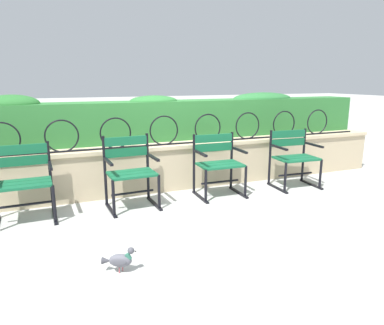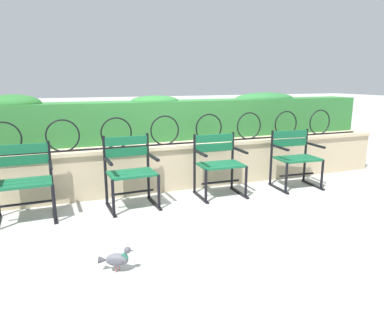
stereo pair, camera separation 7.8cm
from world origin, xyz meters
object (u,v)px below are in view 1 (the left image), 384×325
Objects in this scene: park_chair_leftmost at (23,180)px; park_chair_rightmost at (293,156)px; park_chair_centre_left at (130,170)px; pigeon_near_chairs at (120,260)px; park_chair_centre_right at (218,162)px.

park_chair_rightmost is at bearing -1.01° from park_chair_leftmost.
park_chair_centre_left reaches higher than pigeon_near_chairs.
pigeon_near_chairs is at bearing -64.06° from park_chair_leftmost.
park_chair_leftmost is at bearing 115.94° from pigeon_near_chairs.
park_chair_centre_right is (2.44, -0.01, -0.01)m from park_chair_leftmost.
park_chair_leftmost is 0.97× the size of park_chair_centre_left.
park_chair_centre_right is 1.00× the size of park_chair_rightmost.
park_chair_centre_right is at bearing -0.17° from park_chair_leftmost.
park_chair_centre_right reaches higher than pigeon_near_chairs.
park_chair_rightmost is at bearing 27.54° from pigeon_near_chairs.
park_chair_centre_right is at bearing 177.31° from park_chair_rightmost.
park_chair_rightmost is 3.29m from pigeon_near_chairs.
park_chair_leftmost reaches higher than pigeon_near_chairs.
park_chair_centre_right reaches higher than park_chair_rightmost.
park_chair_centre_left is 3.21× the size of pigeon_near_chairs.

